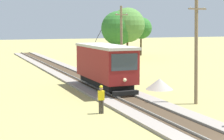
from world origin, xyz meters
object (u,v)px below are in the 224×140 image
object	(u,v)px
utility_pole_near_tram	(196,49)
tree_right_near	(127,25)
tree_left_far	(118,28)
red_tram	(105,64)
utility_pole_mid	(122,42)
gravel_pile	(159,84)
tree_left_near	(141,28)
track_worker	(101,98)

from	to	relation	value
utility_pole_near_tram	tree_right_near	world-z (taller)	tree_right_near
tree_left_far	red_tram	bearing A→B (deg)	-115.34
utility_pole_mid	tree_right_near	size ratio (longest dim) A/B	0.89
tree_right_near	tree_left_far	size ratio (longest dim) A/B	1.07
utility_pole_near_tram	tree_left_far	xyz separation A→B (m)	(8.23, 32.94, 1.14)
gravel_pile	tree_left_near	distance (m)	35.26
tree_left_near	tree_right_near	size ratio (longest dim) A/B	0.83
gravel_pile	tree_left_near	size ratio (longest dim) A/B	0.34
utility_pole_near_tram	tree_right_near	size ratio (longest dim) A/B	0.90
tree_right_near	tree_left_far	world-z (taller)	tree_right_near
red_tram	tree_left_near	distance (m)	36.06
gravel_pile	tree_left_near	xyz separation A→B (m)	(14.29, 31.93, 4.43)
tree_left_near	red_tram	bearing A→B (deg)	-121.49
track_worker	tree_left_far	world-z (taller)	tree_left_far
gravel_pile	tree_right_near	world-z (taller)	tree_right_near
red_tram	track_worker	distance (m)	8.18
utility_pole_near_tram	tree_left_near	bearing A→B (deg)	68.62
red_tram	track_worker	world-z (taller)	red_tram
utility_pole_near_tram	utility_pole_mid	size ratio (longest dim) A/B	1.01
utility_pole_mid	tree_left_far	world-z (taller)	tree_left_far
track_worker	tree_left_near	bearing A→B (deg)	-20.55
tree_left_near	tree_right_near	distance (m)	7.29
gravel_pile	track_worker	bearing A→B (deg)	-140.91
gravel_pile	tree_right_near	bearing A→B (deg)	70.96
red_tram	tree_left_near	world-z (taller)	tree_left_near
red_tram	tree_left_far	distance (m)	28.63
utility_pole_mid	tree_left_near	distance (m)	29.11
tree_right_near	utility_pole_mid	bearing A→B (deg)	-116.17
gravel_pile	track_worker	world-z (taller)	track_worker
tree_left_near	tree_left_far	world-z (taller)	tree_left_far
track_worker	tree_right_near	size ratio (longest dim) A/B	0.22
utility_pole_mid	track_worker	world-z (taller)	utility_pole_mid
utility_pole_mid	tree_left_near	xyz separation A→B (m)	(14.82, 25.04, 1.11)
utility_pole_mid	tree_left_near	size ratio (longest dim) A/B	1.08
utility_pole_mid	tree_right_near	distance (m)	22.15
red_tram	track_worker	size ratio (longest dim) A/B	4.79
utility_pole_mid	track_worker	xyz separation A→B (m)	(-7.10, -13.08, -2.80)
utility_pole_mid	track_worker	bearing A→B (deg)	-118.49
gravel_pile	tree_right_near	xyz separation A→B (m)	(9.22, 26.72, 4.99)
red_tram	utility_pole_mid	distance (m)	7.06
tree_left_far	tree_right_near	bearing A→B (deg)	-11.34
utility_pole_mid	tree_right_near	bearing A→B (deg)	63.83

